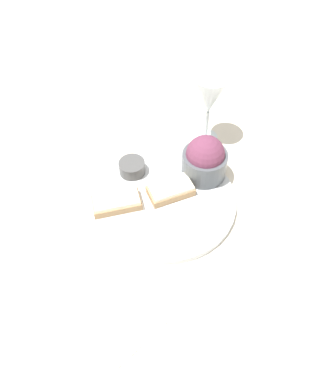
{
  "coord_description": "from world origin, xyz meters",
  "views": [
    {
      "loc": [
        0.34,
        0.36,
        0.64
      ],
      "look_at": [
        0.0,
        0.0,
        0.03
      ],
      "focal_mm": 35.0,
      "sensor_mm": 36.0,
      "label": 1
    }
  ],
  "objects_px": {
    "sauce_ramekin": "(130,168)",
    "cheese_toast_near": "(117,202)",
    "napkin": "(117,312)",
    "wine_glass": "(210,97)",
    "salad_bowl": "(205,159)",
    "cheese_toast_far": "(170,189)"
  },
  "relations": [
    {
      "from": "napkin",
      "to": "wine_glass",
      "type": "bearing_deg",
      "value": -155.94
    },
    {
      "from": "wine_glass",
      "to": "cheese_toast_near",
      "type": "bearing_deg",
      "value": 4.53
    },
    {
      "from": "cheese_toast_near",
      "to": "wine_glass",
      "type": "xyz_separation_m",
      "value": [
        -0.3,
        -0.02,
        0.1
      ]
    },
    {
      "from": "wine_glass",
      "to": "sauce_ramekin",
      "type": "bearing_deg",
      "value": -6.84
    },
    {
      "from": "sauce_ramekin",
      "to": "napkin",
      "type": "height_order",
      "value": "sauce_ramekin"
    },
    {
      "from": "salad_bowl",
      "to": "cheese_toast_near",
      "type": "relative_size",
      "value": 0.91
    },
    {
      "from": "salad_bowl",
      "to": "sauce_ramekin",
      "type": "xyz_separation_m",
      "value": [
        0.12,
        -0.11,
        -0.03
      ]
    },
    {
      "from": "salad_bowl",
      "to": "sauce_ramekin",
      "type": "distance_m",
      "value": 0.17
    },
    {
      "from": "cheese_toast_near",
      "to": "cheese_toast_far",
      "type": "distance_m",
      "value": 0.12
    },
    {
      "from": "sauce_ramekin",
      "to": "wine_glass",
      "type": "xyz_separation_m",
      "value": [
        -0.22,
        0.03,
        0.09
      ]
    },
    {
      "from": "cheese_toast_near",
      "to": "napkin",
      "type": "height_order",
      "value": "cheese_toast_near"
    },
    {
      "from": "cheese_toast_near",
      "to": "cheese_toast_far",
      "type": "bearing_deg",
      "value": 152.56
    },
    {
      "from": "cheese_toast_near",
      "to": "salad_bowl",
      "type": "bearing_deg",
      "value": 162.2
    },
    {
      "from": "cheese_toast_near",
      "to": "sauce_ramekin",
      "type": "bearing_deg",
      "value": -148.05
    },
    {
      "from": "napkin",
      "to": "cheese_toast_near",
      "type": "bearing_deg",
      "value": -129.34
    },
    {
      "from": "sauce_ramekin",
      "to": "cheese_toast_far",
      "type": "xyz_separation_m",
      "value": [
        -0.02,
        0.1,
        -0.0
      ]
    },
    {
      "from": "sauce_ramekin",
      "to": "cheese_toast_far",
      "type": "relative_size",
      "value": 0.54
    },
    {
      "from": "salad_bowl",
      "to": "cheese_toast_far",
      "type": "bearing_deg",
      "value": -5.8
    },
    {
      "from": "cheese_toast_near",
      "to": "wine_glass",
      "type": "height_order",
      "value": "wine_glass"
    },
    {
      "from": "wine_glass",
      "to": "napkin",
      "type": "height_order",
      "value": "wine_glass"
    },
    {
      "from": "sauce_ramekin",
      "to": "cheese_toast_near",
      "type": "xyz_separation_m",
      "value": [
        0.08,
        0.05,
        -0.0
      ]
    },
    {
      "from": "cheese_toast_near",
      "to": "wine_glass",
      "type": "bearing_deg",
      "value": -175.47
    }
  ]
}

